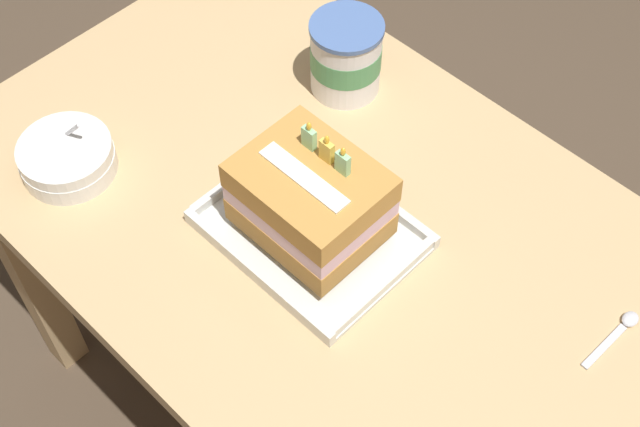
% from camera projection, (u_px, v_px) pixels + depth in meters
% --- Properties ---
extents(ground_plane, '(8.00, 8.00, 0.00)m').
position_uv_depth(ground_plane, '(327.00, 417.00, 1.82)').
color(ground_plane, '#4C3D2D').
extents(dining_table, '(1.12, 0.69, 0.70)m').
position_uv_depth(dining_table, '(329.00, 260.00, 1.34)').
color(dining_table, tan).
rests_on(dining_table, ground_plane).
extents(foil_tray, '(0.28, 0.22, 0.02)m').
position_uv_depth(foil_tray, '(310.00, 231.00, 1.23)').
color(foil_tray, silver).
rests_on(foil_tray, dining_table).
extents(birthday_cake, '(0.19, 0.15, 0.16)m').
position_uv_depth(birthday_cake, '(310.00, 198.00, 1.17)').
color(birthday_cake, '#C0863E').
rests_on(birthday_cake, foil_tray).
extents(bowl_stack, '(0.14, 0.14, 0.09)m').
position_uv_depth(bowl_stack, '(67.00, 158.00, 1.29)').
color(bowl_stack, white).
rests_on(bowl_stack, dining_table).
extents(ice_cream_tub, '(0.11, 0.11, 0.13)m').
position_uv_depth(ice_cream_tub, '(346.00, 56.00, 1.36)').
color(ice_cream_tub, white).
rests_on(ice_cream_tub, dining_table).
extents(serving_spoon_near_tray, '(0.02, 0.11, 0.01)m').
position_uv_depth(serving_spoon_near_tray, '(622.00, 328.00, 1.15)').
color(serving_spoon_near_tray, silver).
rests_on(serving_spoon_near_tray, dining_table).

